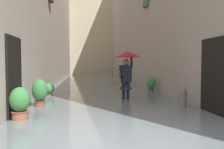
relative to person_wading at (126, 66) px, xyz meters
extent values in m
plane|color=#605B56|center=(0.72, -7.73, -1.42)|extent=(60.58, 60.58, 0.00)
cube|color=slate|center=(0.72, -7.73, -1.32)|extent=(6.01, 30.23, 0.20)
cube|color=black|center=(-1.86, 2.57, -0.32)|extent=(0.08, 1.10, 2.20)
cube|color=#66605B|center=(-1.78, -3.91, 3.27)|extent=(0.20, 0.70, 0.18)
ellipsoid|color=#387F3D|center=(-1.78, -3.91, 3.43)|extent=(0.28, 0.76, 0.24)
cube|color=#A89989|center=(4.23, -7.73, 4.00)|extent=(1.80, 28.23, 10.85)
cube|color=black|center=(3.31, 2.24, -0.32)|extent=(0.08, 1.10, 2.20)
cube|color=brown|center=(3.23, -3.80, 3.36)|extent=(0.20, 0.70, 0.18)
cube|color=beige|center=(0.72, -20.75, 3.37)|extent=(8.81, 1.80, 9.58)
cube|color=black|center=(0.11, 0.03, -1.37)|extent=(0.17, 0.26, 0.10)
cylinder|color=#1E2333|center=(0.11, 0.03, -0.95)|extent=(0.15, 0.15, 0.73)
cube|color=black|center=(-0.06, -0.02, -1.37)|extent=(0.17, 0.26, 0.10)
cylinder|color=#1E2333|center=(-0.06, -0.02, -0.95)|extent=(0.15, 0.15, 0.73)
cube|color=#1E2333|center=(0.03, 0.01, -0.28)|extent=(0.43, 0.32, 0.62)
cone|color=#1E2333|center=(0.03, 0.01, -0.71)|extent=(0.62, 0.62, 0.28)
sphere|color=#8C664C|center=(0.03, 0.01, 0.14)|extent=(0.23, 0.23, 0.23)
cylinder|color=#1E2333|center=(-0.20, -0.06, 0.16)|extent=(0.10, 0.10, 0.44)
cylinder|color=#1E2333|center=(0.25, 0.07, -0.20)|extent=(0.10, 0.10, 0.48)
cylinder|color=black|center=(-0.03, -0.01, 0.24)|extent=(0.02, 0.02, 0.41)
cone|color=red|center=(-0.03, -0.01, 0.45)|extent=(0.97, 0.97, 0.22)
cylinder|color=black|center=(-0.03, -0.01, 0.59)|extent=(0.01, 0.01, 0.08)
cube|color=#8C6B4C|center=(0.32, 0.11, -0.57)|extent=(0.13, 0.29, 0.32)
torus|color=#8C6B4C|center=(0.32, 0.11, -0.29)|extent=(0.10, 0.29, 0.30)
cylinder|color=#9E563D|center=(3.04, 2.71, -1.23)|extent=(0.36, 0.36, 0.39)
torus|color=brown|center=(3.04, 2.71, -1.03)|extent=(0.40, 0.40, 0.04)
ellipsoid|color=#387F3D|center=(3.04, 2.71, -0.74)|extent=(0.46, 0.46, 0.58)
cylinder|color=#66605B|center=(-1.52, -8.58, -1.30)|extent=(0.28, 0.28, 0.25)
torus|color=#56524E|center=(-1.52, -8.58, -1.17)|extent=(0.32, 0.32, 0.04)
ellipsoid|color=#387F3D|center=(-1.52, -8.58, -0.90)|extent=(0.43, 0.43, 0.54)
cylinder|color=#66605B|center=(-1.54, -2.01, -1.26)|extent=(0.28, 0.28, 0.33)
torus|color=#56524E|center=(-1.54, -2.01, -1.09)|extent=(0.32, 0.32, 0.04)
ellipsoid|color=#428947|center=(-1.54, -2.01, -0.79)|extent=(0.43, 0.43, 0.61)
cylinder|color=brown|center=(2.92, 1.03, -1.24)|extent=(0.32, 0.32, 0.35)
torus|color=brown|center=(2.92, 1.03, -1.07)|extent=(0.35, 0.35, 0.04)
ellipsoid|color=#387F3D|center=(2.92, 1.03, -0.73)|extent=(0.47, 0.47, 0.68)
cylinder|color=#9E563D|center=(3.02, -1.25, -1.29)|extent=(0.33, 0.33, 0.27)
torus|color=brown|center=(3.02, -1.25, -1.15)|extent=(0.37, 0.37, 0.04)
ellipsoid|color=#387F3D|center=(3.02, -1.25, -0.93)|extent=(0.49, 0.49, 0.44)
cylinder|color=slate|center=(-1.43, 1.70, -1.11)|extent=(0.24, 0.24, 0.62)
sphere|color=slate|center=(-1.43, 1.70, -0.75)|extent=(0.21, 0.21, 0.21)
camera|label=1|loc=(1.53, 8.16, 0.10)|focal=36.09mm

